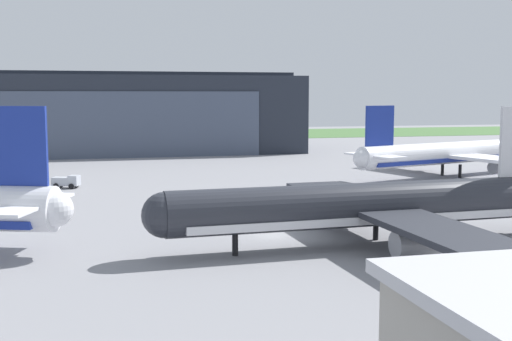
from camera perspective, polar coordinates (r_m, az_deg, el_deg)
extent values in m
plane|color=gray|center=(69.53, 1.44, -5.69)|extent=(440.00, 440.00, 0.00)
cube|color=#49713C|center=(240.41, -9.64, 3.03)|extent=(440.00, 56.00, 0.08)
cube|color=#232833|center=(172.36, -14.49, 4.75)|extent=(107.35, 33.73, 19.48)
cube|color=#424C60|center=(155.43, -14.52, 3.84)|extent=(81.59, 0.30, 15.58)
cube|color=#232833|center=(172.36, -14.59, 8.18)|extent=(107.35, 8.09, 1.20)
sphere|color=white|center=(62.20, -17.13, -3.24)|extent=(3.31, 3.31, 3.31)
cube|color=navy|center=(62.73, -19.82, 2.02)|extent=(4.70, 2.02, 7.22)
cube|color=white|center=(65.88, -17.86, -2.35)|extent=(5.17, 6.73, 0.28)
cube|color=white|center=(60.21, -20.28, -3.27)|extent=(5.17, 6.73, 0.28)
cylinder|color=#282B33|center=(65.06, 10.08, -2.93)|extent=(40.93, 5.95, 4.32)
sphere|color=#282B33|center=(59.01, -8.01, -3.87)|extent=(4.14, 4.14, 4.14)
cube|color=silver|center=(65.27, 10.06, -3.96)|extent=(37.67, 5.87, 0.76)
cube|color=#282B33|center=(77.16, 21.04, -1.45)|extent=(3.91, 6.19, 0.28)
cube|color=#282B33|center=(74.39, 7.24, -2.10)|extent=(7.22, 17.76, 0.56)
cube|color=#282B33|center=(57.00, 15.25, -4.97)|extent=(7.22, 17.76, 0.56)
cylinder|color=gray|center=(73.05, 7.09, -3.44)|extent=(4.19, 2.54, 2.37)
cylinder|color=gray|center=(58.08, 13.81, -6.21)|extent=(4.19, 2.54, 2.37)
cylinder|color=black|center=(60.91, -1.84, -6.51)|extent=(0.56, 0.56, 1.99)
cylinder|color=black|center=(68.35, 10.41, -5.16)|extent=(0.56, 0.56, 1.99)
cylinder|color=black|center=(64.43, 12.23, -5.93)|extent=(0.56, 0.56, 1.99)
cylinder|color=white|center=(124.78, 17.28, 1.53)|extent=(44.81, 17.27, 3.93)
sphere|color=white|center=(108.80, 9.26, 1.04)|extent=(3.07, 3.07, 3.07)
cube|color=navy|center=(124.88, 17.26, 1.04)|extent=(41.33, 16.23, 0.69)
cube|color=navy|center=(110.82, 10.75, 3.86)|extent=(5.79, 2.14, 6.69)
cube|color=white|center=(108.37, 11.38, 1.18)|extent=(5.56, 6.48, 0.28)
cube|color=white|center=(112.78, 9.35, 1.43)|extent=(5.56, 6.48, 0.28)
cube|color=white|center=(117.34, 20.87, 0.85)|extent=(12.65, 20.48, 0.56)
cube|color=white|center=(131.47, 13.53, 1.68)|extent=(12.65, 20.48, 0.56)
cylinder|color=gray|center=(119.04, 20.50, 0.27)|extent=(4.21, 3.17, 2.16)
cylinder|color=gray|center=(131.08, 14.24, 1.04)|extent=(4.21, 3.17, 2.16)
cylinder|color=black|center=(122.37, 17.38, -0.06)|extent=(0.56, 0.56, 2.40)
cylinder|color=black|center=(125.12, 15.97, 0.13)|extent=(0.56, 0.56, 2.40)
cube|color=#B7BCC6|center=(107.79, -15.59, -0.85)|extent=(2.07, 2.20, 1.64)
cube|color=#B7BCC6|center=(108.70, -16.62, -0.91)|extent=(3.24, 2.68, 1.29)
cylinder|color=black|center=(107.07, -15.83, -1.34)|extent=(0.89, 0.57, 0.85)
cylinder|color=black|center=(108.82, -15.42, -1.21)|extent=(0.89, 0.57, 0.85)
cylinder|color=black|center=(108.15, -17.08, -1.31)|extent=(0.89, 0.57, 0.85)
cylinder|color=black|center=(109.88, -16.65, -1.17)|extent=(0.89, 0.57, 0.85)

